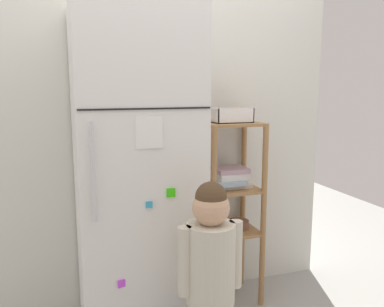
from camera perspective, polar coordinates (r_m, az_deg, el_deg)
kitchen_wall_back at (r=2.60m, az=-5.50°, el=4.07°), size 2.46×0.03×2.35m
refrigerator at (r=2.27m, az=-7.94°, el=-3.19°), size 0.64×0.67×1.85m
child_standing at (r=1.96m, az=2.61°, el=-15.22°), size 0.32×0.24×0.99m
pantry_shelf_unit at (r=2.65m, az=5.37°, el=-5.84°), size 0.38×0.34×1.19m
fruit_bin at (r=2.54m, az=5.70°, el=5.29°), size 0.24×0.18×0.09m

